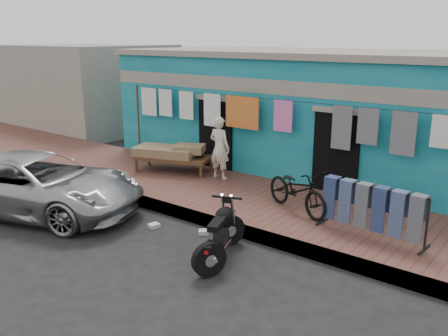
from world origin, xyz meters
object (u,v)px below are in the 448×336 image
car (37,183)px  seated_person (220,148)px  charpoy (174,158)px  jeans_rack (372,210)px  bicycle (297,185)px  motorcycle (220,232)px

car → seated_person: seated_person is taller
car → seated_person: bearing=-47.9°
seated_person → charpoy: 1.47m
car → jeans_rack: size_ratio=2.29×
jeans_rack → bicycle: bearing=171.2°
seated_person → bicycle: bearing=161.7°
car → bicycle: bearing=-78.1°
car → jeans_rack: car is taller
jeans_rack → seated_person: bearing=165.4°
car → bicycle: 5.57m
charpoy → jeans_rack: bearing=-9.0°
charpoy → seated_person: bearing=9.2°
seated_person → motorcycle: seated_person is taller
seated_person → charpoy: seated_person is taller
seated_person → jeans_rack: seated_person is taller
seated_person → charpoy: (-1.38, -0.23, -0.44)m
charpoy → jeans_rack: jeans_rack is taller
car → motorcycle: (4.55, 0.62, -0.16)m
bicycle → charpoy: (-4.10, 0.66, -0.22)m
bicycle → charpoy: size_ratio=0.77×
seated_person → jeans_rack: size_ratio=0.77×
bicycle → motorcycle: size_ratio=1.07×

